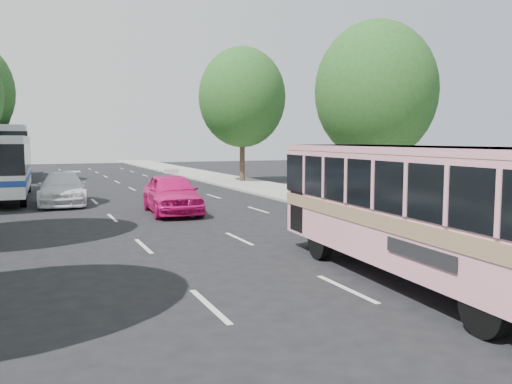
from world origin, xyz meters
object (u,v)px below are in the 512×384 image
pink_bus (420,198)px  white_pickup (62,189)px  pink_taxi (172,193)px  tour_coach_rear (6,147)px  tour_coach_front (4,161)px

pink_bus → white_pickup: 18.59m
pink_taxi → white_pickup: size_ratio=0.94×
pink_taxi → tour_coach_rear: size_ratio=0.36×
pink_taxi → tour_coach_front: (-6.46, 8.42, 1.09)m
pink_bus → tour_coach_rear: tour_coach_rear is taller
pink_bus → tour_coach_rear: 38.13m
white_pickup → tour_coach_front: (-2.54, 3.42, 1.17)m
pink_bus → tour_coach_rear: (-8.96, 37.05, 0.62)m
pink_taxi → tour_coach_front: size_ratio=0.45×
white_pickup → pink_taxi: bearing=-48.1°
pink_bus → pink_taxi: pink_bus is taller
pink_bus → tour_coach_front: 22.66m
pink_bus → pink_taxi: size_ratio=1.90×
tour_coach_front → tour_coach_rear: size_ratio=0.79×
white_pickup → tour_coach_rear: (-2.92, 19.50, 1.67)m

